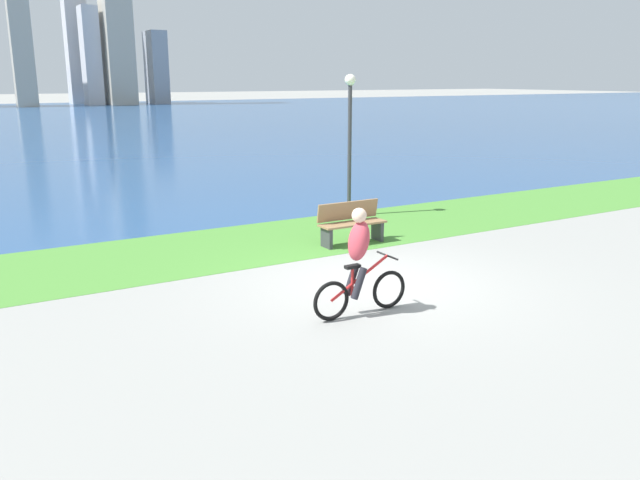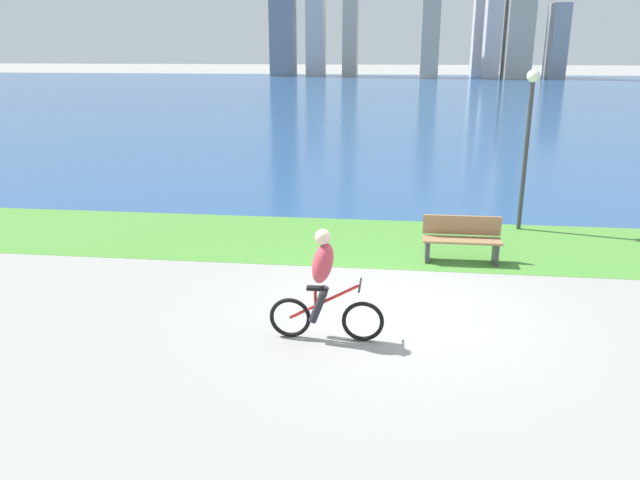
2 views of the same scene
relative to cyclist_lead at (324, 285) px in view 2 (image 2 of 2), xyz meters
The scene contains 6 objects.
ground_plane 1.76m from the cyclist_lead, 45.91° to the left, with size 300.00×300.00×0.00m, color gray.
grass_strip_bayside 4.95m from the cyclist_lead, 77.25° to the left, with size 120.00×3.48×0.01m, color #478433.
bay_water_surface 49.39m from the cyclist_lead, 88.75° to the left, with size 300.00×85.73×0.00m, color navy.
cyclist_lead is the anchor object (origin of this frame).
bench_near_path 4.34m from the cyclist_lead, 58.38° to the left, with size 1.50×0.47×0.90m.
lamppost_tall 7.39m from the cyclist_lead, 58.22° to the left, with size 0.28×0.28×3.56m.
Camera 2 is at (-0.14, -9.14, 4.01)m, focal length 34.71 mm.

